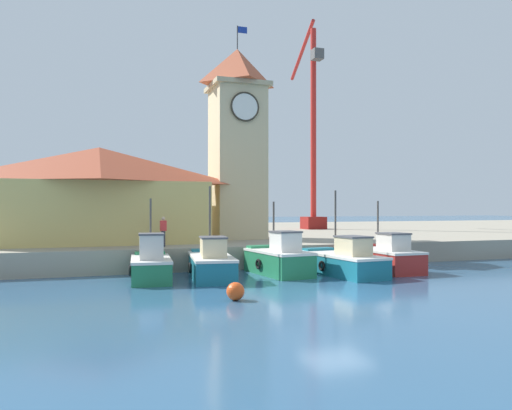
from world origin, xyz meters
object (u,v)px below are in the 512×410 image
fishing_boat_center (385,257)px  warehouse_left (99,194)px  fishing_boat_far_left (151,265)px  dock_worker_near_tower (163,231)px  clock_tower (237,139)px  fishing_boat_left_inner (279,259)px  mooring_buoy (235,291)px  fishing_boat_left_outer (211,264)px  port_crane_near (313,148)px  fishing_boat_mid_left (343,261)px

fishing_boat_center → warehouse_left: 17.10m
fishing_boat_far_left → dock_worker_near_tower: 4.37m
dock_worker_near_tower → clock_tower: bearing=43.9°
fishing_boat_far_left → dock_worker_near_tower: bearing=74.2°
fishing_boat_left_inner → mooring_buoy: fishing_boat_left_inner is taller
fishing_boat_left_outer → port_crane_near: (15.51, 21.91, 8.58)m
fishing_boat_center → dock_worker_near_tower: size_ratio=2.96×
fishing_boat_center → clock_tower: 13.44m
port_crane_near → dock_worker_near_tower: bearing=-134.1°
fishing_boat_left_outer → mooring_buoy: fishing_boat_left_outer is taller
warehouse_left → dock_worker_near_tower: (3.23, -4.46, -2.10)m
fishing_boat_left_inner → dock_worker_near_tower: size_ratio=2.74×
clock_tower → dock_worker_near_tower: size_ratio=9.02×
fishing_boat_mid_left → fishing_boat_center: size_ratio=1.11×
clock_tower → fishing_boat_left_outer: bearing=-113.1°
fishing_boat_left_outer → port_crane_near: 28.18m
fishing_boat_left_inner → dock_worker_near_tower: fishing_boat_left_inner is taller
fishing_boat_far_left → fishing_boat_left_inner: fishing_boat_far_left is taller
port_crane_near → dock_worker_near_tower: size_ratio=12.79×
fishing_boat_mid_left → clock_tower: 13.23m
fishing_boat_left_inner → clock_tower: bearing=86.1°
fishing_boat_far_left → fishing_boat_mid_left: bearing=-6.8°
fishing_boat_mid_left → mooring_buoy: bearing=-145.7°
mooring_buoy → dock_worker_near_tower: bearing=96.9°
fishing_boat_far_left → warehouse_left: 9.37m
warehouse_left → clock_tower: bearing=7.3°
clock_tower → fishing_boat_left_inner: bearing=-93.9°
fishing_boat_far_left → warehouse_left: size_ratio=0.33×
fishing_boat_mid_left → dock_worker_near_tower: 9.72m
port_crane_near → mooring_buoy: port_crane_near is taller
fishing_boat_far_left → mooring_buoy: bearing=-68.3°
fishing_boat_left_outer → warehouse_left: 10.51m
fishing_boat_far_left → port_crane_near: port_crane_near is taller
fishing_boat_left_inner → warehouse_left: warehouse_left is taller
fishing_boat_far_left → clock_tower: clock_tower is taller
fishing_boat_far_left → fishing_boat_left_outer: (2.80, -0.16, -0.03)m
fishing_boat_mid_left → mooring_buoy: size_ratio=8.10×
fishing_boat_far_left → fishing_boat_left_outer: bearing=-3.3°
clock_tower → dock_worker_near_tower: bearing=-136.1°
fishing_boat_left_inner → port_crane_near: size_ratio=0.21×
warehouse_left → port_crane_near: size_ratio=0.62×
clock_tower → warehouse_left: size_ratio=1.14×
port_crane_near → mooring_buoy: 33.13m
clock_tower → warehouse_left: clock_tower is taller
fishing_boat_left_inner → clock_tower: size_ratio=0.30×
fishing_boat_far_left → fishing_boat_left_outer: size_ratio=0.81×
fishing_boat_far_left → fishing_boat_mid_left: 9.35m
fishing_boat_left_outer → clock_tower: size_ratio=0.36×
mooring_buoy → fishing_boat_center: bearing=29.2°
fishing_boat_center → warehouse_left: size_ratio=0.37×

